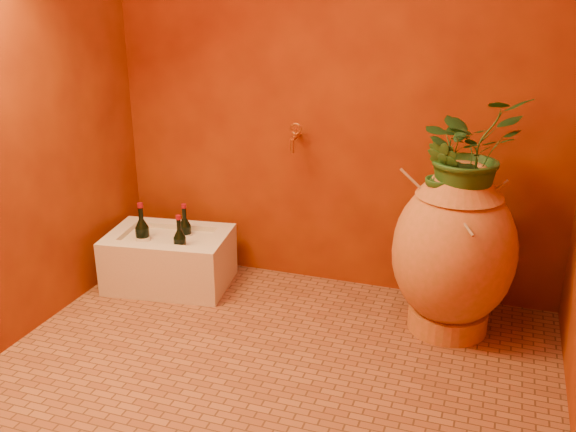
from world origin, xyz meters
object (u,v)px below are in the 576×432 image
at_px(amphora, 454,251).
at_px(wine_bottle_a, 180,248).
at_px(wine_bottle_c, 143,239).
at_px(wine_bottle_b, 185,236).
at_px(wall_tap, 295,136).
at_px(stone_basin, 170,260).

bearing_deg(amphora, wine_bottle_a, -176.23).
xyz_separation_m(wine_bottle_a, wine_bottle_c, (-0.24, 0.02, 0.01)).
height_order(amphora, wine_bottle_b, amphora).
distance_m(wine_bottle_c, wall_tap, 1.02).
relative_size(wine_bottle_b, wine_bottle_c, 0.90).
xyz_separation_m(amphora, wine_bottle_c, (-1.68, -0.08, -0.13)).
height_order(amphora, stone_basin, amphora).
relative_size(amphora, wall_tap, 5.66).
bearing_deg(wine_bottle_b, wine_bottle_c, -141.61).
xyz_separation_m(amphora, wine_bottle_b, (-1.49, 0.07, -0.14)).
relative_size(wine_bottle_a, wall_tap, 1.95).
xyz_separation_m(wine_bottle_b, wine_bottle_c, (-0.19, -0.15, 0.01)).
xyz_separation_m(stone_basin, wall_tap, (0.66, 0.28, 0.71)).
bearing_deg(wine_bottle_c, wine_bottle_a, -3.97).
bearing_deg(wine_bottle_b, amphora, -2.72).
relative_size(wine_bottle_a, wine_bottle_c, 0.89).
xyz_separation_m(stone_basin, wine_bottle_b, (0.07, 0.08, 0.13)).
bearing_deg(stone_basin, amphora, 0.32).
bearing_deg(wine_bottle_a, wine_bottle_b, 108.09).
bearing_deg(stone_basin, wine_bottle_a, -35.26).
bearing_deg(wine_bottle_a, amphora, 3.77).
bearing_deg(wall_tap, wine_bottle_c, -155.64).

